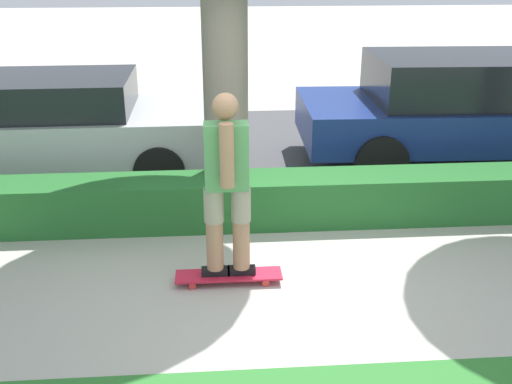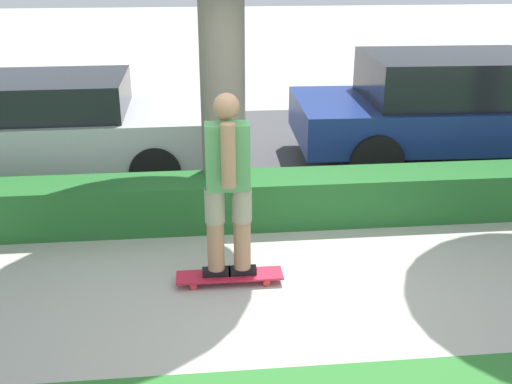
{
  "view_description": "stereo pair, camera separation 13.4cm",
  "coord_description": "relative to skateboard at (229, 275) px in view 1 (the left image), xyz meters",
  "views": [
    {
      "loc": [
        -0.58,
        -4.61,
        2.89
      ],
      "look_at": [
        -0.19,
        0.6,
        0.78
      ],
      "focal_mm": 42.0,
      "sensor_mm": 36.0,
      "label": 1
    },
    {
      "loc": [
        -0.71,
        -4.59,
        2.89
      ],
      "look_at": [
        -0.19,
        0.6,
        0.78
      ],
      "focal_mm": 42.0,
      "sensor_mm": 36.0,
      "label": 2
    }
  ],
  "objects": [
    {
      "name": "parked_car_middle",
      "position": [
        3.45,
        3.21,
        0.74
      ],
      "size": [
        4.7,
        2.1,
        1.55
      ],
      "rotation": [
        0.0,
        0.0,
        -0.03
      ],
      "color": "navy",
      "rests_on": "ground_plane"
    },
    {
      "name": "skater_person",
      "position": [
        0.0,
        0.0,
        0.93
      ],
      "size": [
        0.5,
        0.44,
        1.71
      ],
      "color": "black",
      "rests_on": "skateboard"
    },
    {
      "name": "street_asphalt",
      "position": [
        0.47,
        3.92,
        -0.07
      ],
      "size": [
        15.99,
        5.0,
        0.01
      ],
      "color": "#474749",
      "rests_on": "ground_plane"
    },
    {
      "name": "skateboard",
      "position": [
        0.0,
        0.0,
        0.0
      ],
      "size": [
        0.99,
        0.24,
        0.09
      ],
      "color": "red",
      "rests_on": "ground_plane"
    },
    {
      "name": "parked_car_front",
      "position": [
        -2.31,
        3.08,
        0.66
      ],
      "size": [
        4.79,
        1.86,
        1.37
      ],
      "rotation": [
        0.0,
        0.0,
        0.01
      ],
      "color": "#B7B7BC",
      "rests_on": "ground_plane"
    },
    {
      "name": "hedge_row",
      "position": [
        0.47,
        1.32,
        0.2
      ],
      "size": [
        15.99,
        0.6,
        0.55
      ],
      "color": "#236028",
      "rests_on": "ground_plane"
    },
    {
      "name": "ground_plane",
      "position": [
        0.47,
        -0.28,
        -0.07
      ],
      "size": [
        60.0,
        60.0,
        0.0
      ],
      "primitive_type": "plane",
      "color": "#ADA89E"
    }
  ]
}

